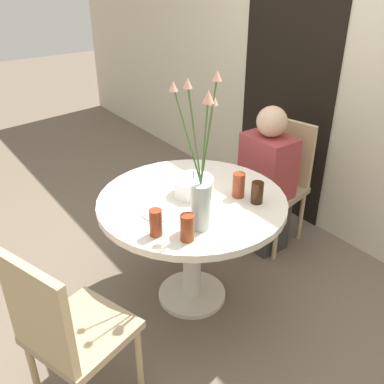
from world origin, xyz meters
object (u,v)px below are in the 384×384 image
object	(u,v)px
chair_far_back	(279,177)
drink_glass_3	(257,193)
chair_right_flank	(65,329)
drink_glass_1	(187,228)
birthday_cake	(193,186)
person_boy	(266,185)
drink_glass_0	(239,185)
drink_glass_2	(156,223)
flower_vase	(201,188)
side_plate	(159,212)

from	to	relation	value
chair_far_back	drink_glass_3	distance (m)	0.82
chair_right_flank	drink_glass_1	distance (m)	0.68
chair_right_flank	birthday_cake	bearing A→B (deg)	-88.66
chair_far_back	person_boy	xyz separation A→B (m)	(0.03, -0.16, -0.00)
drink_glass_0	drink_glass_2	world-z (taller)	drink_glass_0
drink_glass_0	flower_vase	bearing A→B (deg)	-70.44
drink_glass_1	drink_glass_2	size ratio (longest dim) A/B	0.99
chair_right_flank	drink_glass_0	bearing A→B (deg)	-100.09
drink_glass_2	chair_right_flank	bearing A→B (deg)	-78.63
side_plate	drink_glass_1	xyz separation A→B (m)	(0.28, -0.02, 0.06)
flower_vase	birthday_cake	bearing A→B (deg)	149.73
chair_right_flank	person_boy	world-z (taller)	person_boy
drink_glass_3	drink_glass_2	bearing A→B (deg)	-95.51
side_plate	person_boy	bearing A→B (deg)	100.15
birthday_cake	drink_glass_1	world-z (taller)	birthday_cake
side_plate	drink_glass_0	distance (m)	0.47
birthday_cake	chair_far_back	bearing A→B (deg)	99.80
drink_glass_2	flower_vase	bearing A→B (deg)	70.29
flower_vase	drink_glass_0	bearing A→B (deg)	109.56
chair_right_flank	side_plate	world-z (taller)	chair_right_flank
chair_right_flank	person_boy	size ratio (longest dim) A/B	0.85
drink_glass_1	drink_glass_2	bearing A→B (deg)	-141.72
drink_glass_0	drink_glass_3	size ratio (longest dim) A/B	1.16
drink_glass_2	drink_glass_0	bearing A→B (deg)	95.23
chair_far_back	person_boy	world-z (taller)	person_boy
flower_vase	drink_glass_2	xyz separation A→B (m)	(-0.08, -0.21, -0.15)
chair_far_back	flower_vase	world-z (taller)	flower_vase
side_plate	drink_glass_0	world-z (taller)	drink_glass_0
drink_glass_3	drink_glass_1	bearing A→B (deg)	-82.80
chair_right_flank	flower_vase	xyz separation A→B (m)	(-0.03, 0.74, 0.43)
birthday_cake	drink_glass_1	bearing A→B (deg)	-39.89
birthday_cake	drink_glass_2	size ratio (longest dim) A/B	1.66
drink_glass_0	side_plate	bearing A→B (deg)	-103.74
chair_far_back	drink_glass_2	bearing A→B (deg)	-85.16
drink_glass_0	person_boy	distance (m)	0.66
flower_vase	drink_glass_0	size ratio (longest dim) A/B	5.44
drink_glass_3	chair_right_flank	bearing A→B (deg)	-87.56
person_boy	side_plate	bearing A→B (deg)	-79.85
chair_far_back	birthday_cake	distance (m)	0.92
drink_glass_2	drink_glass_3	xyz separation A→B (m)	(0.06, 0.60, -0.01)
flower_vase	drink_glass_0	xyz separation A→B (m)	(-0.13, 0.36, -0.15)
birthday_cake	flower_vase	bearing A→B (deg)	-30.27
drink_glass_2	person_boy	bearing A→B (deg)	107.12
person_boy	flower_vase	bearing A→B (deg)	-65.00
chair_far_back	drink_glass_2	xyz separation A→B (m)	(0.37, -1.25, 0.27)
chair_far_back	side_plate	size ratio (longest dim) A/B	4.81
chair_far_back	side_plate	bearing A→B (deg)	-91.25
drink_glass_2	drink_glass_3	size ratio (longest dim) A/B	1.13
birthday_cake	chair_right_flank	bearing A→B (deg)	-70.35
drink_glass_3	flower_vase	bearing A→B (deg)	-87.52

